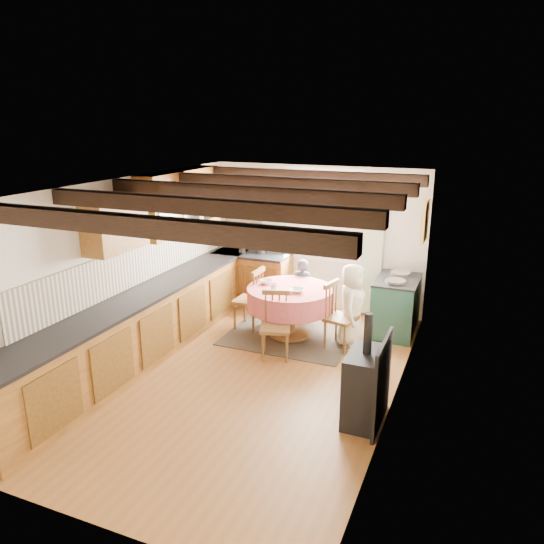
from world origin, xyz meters
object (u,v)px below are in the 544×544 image
at_px(chair_left, 248,298).
at_px(aga_range, 396,305).
at_px(chair_right, 341,316).
at_px(cast_iron_stove, 366,369).
at_px(child_far, 302,290).
at_px(child_right, 352,305).
at_px(chair_near, 275,326).
at_px(dining_table, 290,313).
at_px(cup, 273,287).

distance_m(chair_left, aga_range, 2.23).
bearing_deg(aga_range, chair_left, -162.32).
distance_m(chair_right, cast_iron_stove, 1.87).
relative_size(child_far, child_right, 0.85).
bearing_deg(chair_near, chair_right, 22.15).
distance_m(chair_left, child_right, 1.61).
distance_m(dining_table, aga_range, 1.60).
relative_size(aga_range, cup, 8.79).
xyz_separation_m(chair_near, chair_left, (-0.77, 0.81, 0.03)).
xyz_separation_m(chair_left, cast_iron_stove, (2.23, -1.88, 0.14)).
bearing_deg(aga_range, cup, -149.46).
xyz_separation_m(aga_range, child_right, (-0.51, -0.68, 0.16)).
distance_m(child_far, cup, 0.92).
xyz_separation_m(chair_near, cup, (-0.25, 0.54, 0.35)).
distance_m(chair_right, child_right, 0.23).
bearing_deg(cup, aga_range, 30.54).
bearing_deg(child_right, cup, 97.62).
xyz_separation_m(aga_range, cup, (-1.60, -0.94, 0.38)).
bearing_deg(child_right, chair_left, 83.86).
bearing_deg(aga_range, chair_right, -126.28).
relative_size(chair_left, aga_range, 1.03).
distance_m(aga_range, cup, 1.90).
height_order(chair_near, cast_iron_stove, cast_iron_stove).
xyz_separation_m(chair_left, child_far, (0.66, 0.59, 0.03)).
xyz_separation_m(chair_left, child_right, (1.61, -0.00, 0.12)).
relative_size(dining_table, chair_right, 1.32).
height_order(aga_range, child_far, child_far).
xyz_separation_m(chair_left, cup, (0.52, -0.27, 0.33)).
height_order(dining_table, child_far, child_far).
relative_size(dining_table, child_far, 1.23).
xyz_separation_m(child_right, cup, (-1.09, -0.26, 0.21)).
bearing_deg(cup, child_right, 13.58).
xyz_separation_m(cast_iron_stove, child_far, (-1.57, 2.48, -0.11)).
relative_size(cast_iron_stove, cup, 11.56).
distance_m(aga_range, child_right, 0.87).
xyz_separation_m(chair_right, child_right, (0.11, 0.16, 0.12)).
distance_m(dining_table, child_right, 0.93).
bearing_deg(dining_table, child_right, 4.91).
bearing_deg(cast_iron_stove, chair_right, 113.01).
relative_size(dining_table, chair_near, 1.38).
height_order(cast_iron_stove, cup, cast_iron_stove).
distance_m(chair_near, chair_right, 0.97).
height_order(dining_table, chair_right, chair_right).
height_order(dining_table, child_right, child_right).
bearing_deg(chair_near, child_far, 75.49).
distance_m(chair_left, child_far, 0.89).
xyz_separation_m(dining_table, aga_range, (1.41, 0.76, 0.05)).
bearing_deg(child_far, dining_table, 91.19).
bearing_deg(child_far, aga_range, -179.79).
bearing_deg(cast_iron_stove, dining_table, 130.20).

